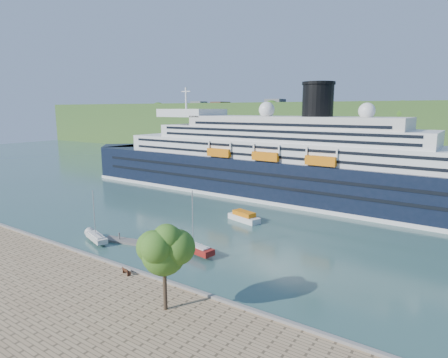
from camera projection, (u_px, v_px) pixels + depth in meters
ground at (102, 266)px, 50.71m from camera, size 400.00×400.00×0.00m
far_hillside at (369, 130)px, 166.64m from camera, size 400.00×50.00×24.00m
quay_coping at (100, 258)px, 50.33m from camera, size 220.00×0.50×0.30m
cruise_ship at (266, 141)px, 90.51m from camera, size 120.02×19.46×26.89m
park_bench at (127, 271)px, 45.77m from camera, size 1.52×0.92×0.91m
promenade_tree at (164, 264)px, 36.97m from camera, size 5.88×5.88×9.74m
floating_pontoon at (149, 244)px, 58.35m from camera, size 16.24×5.80×0.36m
sailboat_white_near at (95, 218)px, 58.92m from camera, size 6.47×3.62×8.06m
sailboat_red at (195, 225)px, 53.94m from camera, size 7.26×3.12×9.08m
tender_launch at (244, 216)px, 70.97m from camera, size 7.19×4.06×1.88m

